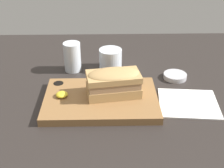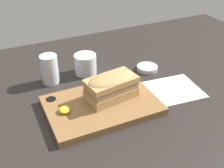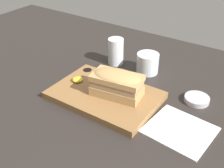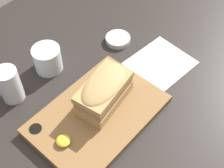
# 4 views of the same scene
# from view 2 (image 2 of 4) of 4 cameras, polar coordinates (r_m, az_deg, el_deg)

# --- Properties ---
(dining_table) EXTENTS (1.88, 1.19, 0.02)m
(dining_table) POSITION_cam_2_polar(r_m,az_deg,el_deg) (0.86, -3.70, -6.82)
(dining_table) COLOR #282321
(dining_table) RESTS_ON ground
(serving_board) EXTENTS (0.34, 0.23, 0.02)m
(serving_board) POSITION_cam_2_polar(r_m,az_deg,el_deg) (0.87, -2.17, -4.34)
(serving_board) COLOR olive
(serving_board) RESTS_ON dining_table
(sandwich) EXTENTS (0.17, 0.11, 0.08)m
(sandwich) POSITION_cam_2_polar(r_m,az_deg,el_deg) (0.86, -0.16, -0.33)
(sandwich) COLOR tan
(sandwich) RESTS_ON serving_board
(mustard_dollop) EXTENTS (0.04, 0.04, 0.01)m
(mustard_dollop) POSITION_cam_2_polar(r_m,az_deg,el_deg) (0.83, -9.60, -5.19)
(mustard_dollop) COLOR yellow
(mustard_dollop) RESTS_ON serving_board
(water_glass) EXTENTS (0.06, 0.06, 0.10)m
(water_glass) POSITION_cam_2_polar(r_m,az_deg,el_deg) (1.00, -12.51, 2.61)
(water_glass) COLOR silver
(water_glass) RESTS_ON dining_table
(wine_glass) EXTENTS (0.08, 0.08, 0.07)m
(wine_glass) POSITION_cam_2_polar(r_m,az_deg,el_deg) (1.05, -5.40, 3.91)
(wine_glass) COLOR silver
(wine_glass) RESTS_ON dining_table
(napkin) EXTENTS (0.19, 0.17, 0.00)m
(napkin) POSITION_cam_2_polar(r_m,az_deg,el_deg) (0.98, 12.43, -1.14)
(napkin) COLOR white
(napkin) RESTS_ON dining_table
(condiment_dish) EXTENTS (0.08, 0.08, 0.02)m
(condiment_dish) POSITION_cam_2_polar(r_m,az_deg,el_deg) (1.08, 7.16, 3.24)
(condiment_dish) COLOR #B2B2B7
(condiment_dish) RESTS_ON dining_table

